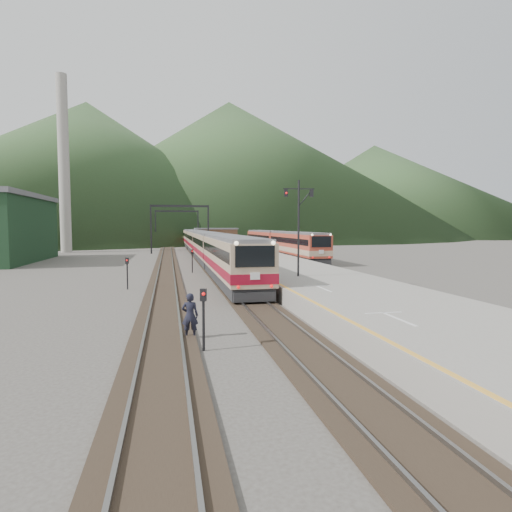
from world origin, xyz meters
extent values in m
plane|color=#47423D|center=(0.00, 0.00, 0.00)|extent=(400.00, 400.00, 0.00)
cube|color=black|center=(0.00, 40.00, 0.06)|extent=(2.60, 200.00, 0.12)
cube|color=slate|center=(-0.72, 40.00, 0.16)|extent=(0.10, 200.00, 0.14)
cube|color=slate|center=(0.72, 40.00, 0.16)|extent=(0.10, 200.00, 0.14)
cube|color=black|center=(-5.00, 40.00, 0.06)|extent=(2.60, 200.00, 0.12)
cube|color=slate|center=(-5.72, 40.00, 0.16)|extent=(0.10, 200.00, 0.14)
cube|color=slate|center=(-4.28, 40.00, 0.16)|extent=(0.10, 200.00, 0.14)
cube|color=black|center=(11.50, 40.00, 0.06)|extent=(2.60, 200.00, 0.12)
cube|color=slate|center=(10.78, 40.00, 0.16)|extent=(0.10, 200.00, 0.14)
cube|color=slate|center=(12.22, 40.00, 0.16)|extent=(0.10, 200.00, 0.14)
cube|color=gray|center=(5.60, 38.00, 0.50)|extent=(8.00, 100.00, 1.00)
cube|color=black|center=(-7.50, 55.00, 4.00)|extent=(0.25, 0.25, 8.00)
cube|color=black|center=(1.80, 55.00, 4.00)|extent=(0.25, 0.25, 8.00)
cube|color=black|center=(-2.85, 55.00, 7.80)|extent=(9.30, 0.22, 0.35)
cube|color=black|center=(-7.50, 80.00, 4.00)|extent=(0.25, 0.25, 8.00)
cube|color=black|center=(1.80, 80.00, 4.00)|extent=(0.25, 0.25, 8.00)
cube|color=black|center=(-2.85, 80.00, 7.80)|extent=(9.30, 0.22, 0.35)
cylinder|color=#9E998E|center=(-22.00, 62.00, 15.00)|extent=(1.80, 1.80, 30.00)
cube|color=brown|center=(5.60, 78.00, 2.40)|extent=(9.00, 4.00, 2.80)
cube|color=slate|center=(5.60, 78.00, 3.95)|extent=(9.40, 4.40, 0.30)
cone|color=#314C27|center=(-40.00, 190.00, 30.00)|extent=(180.00, 180.00, 60.00)
cone|color=#314C27|center=(30.00, 230.00, 37.50)|extent=(220.00, 220.00, 75.00)
cone|color=#314C27|center=(110.00, 210.00, 25.00)|extent=(160.00, 160.00, 50.00)
cube|color=tan|center=(0.00, 16.01, 1.91)|extent=(2.75, 18.50, 3.36)
cube|color=tan|center=(0.00, 35.01, 1.91)|extent=(2.75, 18.50, 3.36)
cube|color=tan|center=(0.00, 54.01, 1.91)|extent=(2.75, 18.50, 3.36)
cube|color=tan|center=(0.00, 73.01, 1.91)|extent=(2.75, 18.50, 3.36)
cube|color=#A63C2A|center=(11.50, 36.36, 1.87)|extent=(2.69, 18.07, 3.28)
cube|color=#A63C2A|center=(11.50, 54.93, 1.87)|extent=(2.69, 18.07, 3.28)
cylinder|color=black|center=(4.19, 12.11, 4.35)|extent=(0.14, 0.14, 6.70)
cube|color=black|center=(4.19, 12.11, 7.10)|extent=(2.20, 0.29, 0.07)
cube|color=black|center=(3.29, 12.20, 6.80)|extent=(0.27, 0.20, 0.50)
cube|color=black|center=(5.08, 12.02, 6.80)|extent=(0.27, 0.20, 0.50)
cylinder|color=black|center=(-3.52, -1.25, 1.00)|extent=(0.10, 0.10, 2.00)
cube|color=black|center=(-3.52, -1.25, 2.05)|extent=(0.26, 0.22, 0.45)
cylinder|color=black|center=(-2.51, 24.98, 1.00)|extent=(0.10, 0.10, 2.00)
cube|color=black|center=(-2.51, 24.98, 2.05)|extent=(0.24, 0.18, 0.45)
cylinder|color=black|center=(-7.64, 14.96, 1.00)|extent=(0.10, 0.10, 2.00)
cube|color=black|center=(-7.64, 14.96, 2.05)|extent=(0.25, 0.20, 0.45)
imported|color=black|center=(-3.91, 0.64, 0.92)|extent=(0.73, 0.54, 1.84)
camera|label=1|loc=(-4.72, -16.56, 4.53)|focal=30.00mm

